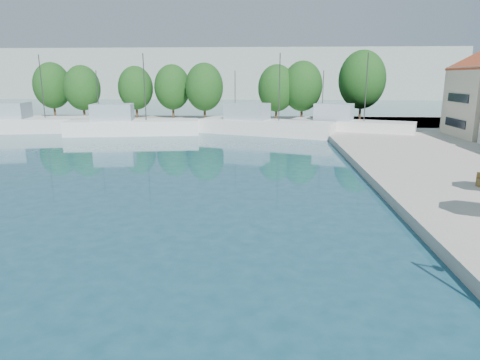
# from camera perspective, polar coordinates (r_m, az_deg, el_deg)

# --- Properties ---
(quay_far) EXTENTS (90.00, 16.00, 0.60)m
(quay_far) POSITION_cam_1_polar(r_m,az_deg,el_deg) (65.32, -2.54, 7.67)
(quay_far) COLOR #A9A698
(quay_far) RESTS_ON ground
(hill_west) EXTENTS (180.00, 40.00, 16.00)m
(hill_west) POSITION_cam_1_polar(r_m,az_deg,el_deg) (160.25, -6.93, 13.84)
(hill_west) COLOR #919E93
(hill_west) RESTS_ON ground
(hill_east) EXTENTS (140.00, 40.00, 12.00)m
(hill_east) POSITION_cam_1_polar(r_m,az_deg,el_deg) (182.24, 17.14, 12.68)
(hill_east) COLOR #919E93
(hill_east) RESTS_ON ground
(trawler_01) EXTENTS (22.36, 9.63, 10.20)m
(trawler_01) POSITION_cam_1_polar(r_m,az_deg,el_deg) (63.21, -26.86, 6.73)
(trawler_01) COLOR silver
(trawler_01) RESTS_ON ground
(trawler_02) EXTENTS (16.63, 6.78, 10.20)m
(trawler_02) POSITION_cam_1_polar(r_m,az_deg,el_deg) (55.35, -14.47, 6.98)
(trawler_02) COLOR white
(trawler_02) RESTS_ON ground
(trawler_03) EXTENTS (17.39, 10.13, 10.20)m
(trawler_03) POSITION_cam_1_polar(r_m,az_deg,el_deg) (53.99, 3.02, 7.24)
(trawler_03) COLOR silver
(trawler_03) RESTS_ON ground
(trawler_04) EXTENTS (15.25, 8.79, 10.20)m
(trawler_04) POSITION_cam_1_polar(r_m,az_deg,el_deg) (54.91, 14.20, 6.95)
(trawler_04) COLOR silver
(trawler_04) RESTS_ON ground
(tree_01) EXTENTS (5.92, 5.92, 8.77)m
(tree_01) POSITION_cam_1_polar(r_m,az_deg,el_deg) (77.45, -23.76, 11.46)
(tree_01) COLOR #3F2B19
(tree_01) RESTS_ON quay_far
(tree_02) EXTENTS (5.56, 5.56, 8.23)m
(tree_02) POSITION_cam_1_polar(r_m,az_deg,el_deg) (72.53, -20.30, 11.44)
(tree_02) COLOR #3F2B19
(tree_02) RESTS_ON quay_far
(tree_03) EXTENTS (5.50, 5.50, 8.15)m
(tree_03) POSITION_cam_1_polar(r_m,az_deg,el_deg) (71.84, -13.75, 11.83)
(tree_03) COLOR #3F2B19
(tree_03) RESTS_ON quay_far
(tree_04) EXTENTS (5.66, 5.66, 8.38)m
(tree_04) POSITION_cam_1_polar(r_m,az_deg,el_deg) (70.01, -9.00, 12.12)
(tree_04) COLOR #3F2B19
(tree_04) RESTS_ON quay_far
(tree_05) EXTENTS (5.77, 5.77, 8.54)m
(tree_05) POSITION_cam_1_polar(r_m,az_deg,el_deg) (66.70, -4.78, 12.25)
(tree_05) COLOR #3F2B19
(tree_05) RESTS_ON quay_far
(tree_06) EXTENTS (5.59, 5.59, 8.28)m
(tree_06) POSITION_cam_1_polar(r_m,az_deg,el_deg) (65.74, 4.91, 12.10)
(tree_06) COLOR #3F2B19
(tree_06) RESTS_ON quay_far
(tree_07) EXTENTS (5.94, 5.94, 8.79)m
(tree_07) POSITION_cam_1_polar(r_m,az_deg,el_deg) (65.89, 8.33, 12.27)
(tree_07) COLOR #3F2B19
(tree_07) RESTS_ON quay_far
(tree_08) EXTENTS (7.03, 7.03, 10.41)m
(tree_08) POSITION_cam_1_polar(r_m,az_deg,el_deg) (68.94, 15.95, 12.74)
(tree_08) COLOR #3F2B19
(tree_08) RESTS_ON quay_far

